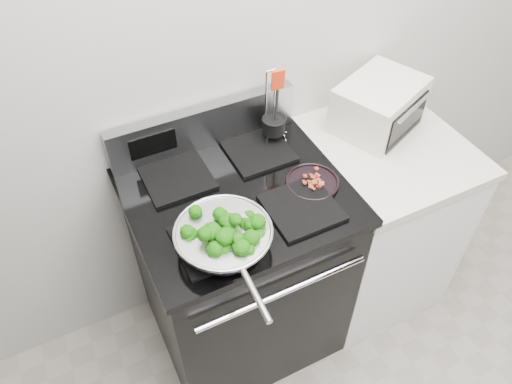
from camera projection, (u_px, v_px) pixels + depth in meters
back_wall at (270, 32)px, 1.83m from camera, size 4.00×0.02×2.70m
gas_range at (240, 267)px, 2.14m from camera, size 0.79×0.69×1.13m
counter at (371, 219)px, 2.37m from camera, size 0.62×0.68×0.92m
skillet at (224, 237)px, 1.60m from camera, size 0.32×0.51×0.07m
broccoli_pile at (223, 233)px, 1.59m from camera, size 0.25×0.25×0.09m
bacon_plate at (312, 180)px, 1.83m from camera, size 0.20×0.20×0.04m
utensil_holder at (274, 129)px, 1.97m from camera, size 0.11×0.11×0.33m
toaster_oven at (379, 105)px, 2.06m from camera, size 0.43×0.39×0.20m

